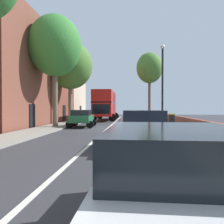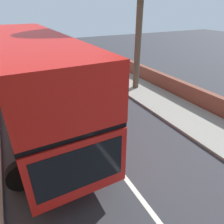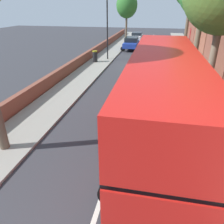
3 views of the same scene
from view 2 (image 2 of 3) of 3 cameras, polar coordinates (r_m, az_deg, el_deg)
The scene contains 1 object.
double_decker_bus at distance 9.34m, azimuth -20.94°, elevation 9.48°, with size 3.66×10.91×4.06m.
Camera 2 is at (-2.61, 5.23, 5.02)m, focal length 32.14 mm.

